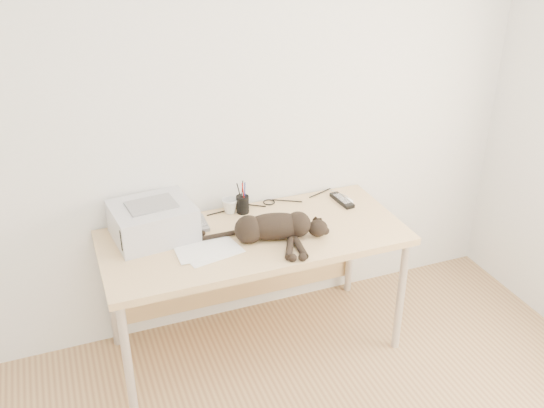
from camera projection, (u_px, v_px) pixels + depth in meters
name	position (u px, v px, depth m)	size (l,w,h in m)	color
wall_back	(230.00, 112.00, 3.23)	(3.50, 3.50, 0.00)	silver
desk	(249.00, 248.00, 3.32)	(1.60, 0.70, 0.74)	tan
printer	(153.00, 221.00, 3.13)	(0.44, 0.39, 0.19)	silver
papers	(208.00, 250.00, 3.04)	(0.33, 0.26, 0.01)	white
cat	(272.00, 228.00, 3.11)	(0.64, 0.40, 0.15)	black
mug	(230.00, 206.00, 3.39)	(0.09, 0.09, 0.08)	silver
pen_cup	(243.00, 204.00, 3.38)	(0.07, 0.07, 0.19)	black
remote_grey	(202.00, 223.00, 3.28)	(0.05, 0.18, 0.02)	gray
remote_black	(342.00, 200.00, 3.52)	(0.05, 0.19, 0.02)	black
mouse	(347.00, 199.00, 3.52)	(0.06, 0.10, 0.03)	white
cable_tangle	(236.00, 208.00, 3.44)	(1.36, 0.07, 0.01)	black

